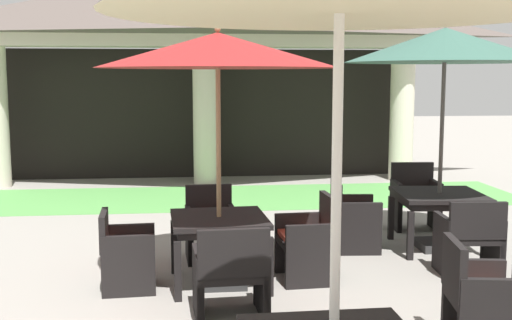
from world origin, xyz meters
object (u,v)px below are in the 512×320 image
(patio_chair_near_foreground_south, at_px, (231,274))
(patio_chair_near_foreground_east, at_px, (309,241))
(patio_table_mid_right, at_px, (439,200))
(patio_umbrella_mid_right, at_px, (445,47))
(patio_chair_mid_right_north, at_px, (415,198))
(patio_chair_far_back_west, at_px, (478,299))
(patio_umbrella_near_foreground, at_px, (218,53))
(patio_table_near_foreground, at_px, (219,226))
(patio_chair_mid_right_west, at_px, (353,218))
(patio_chair_near_foreground_north, at_px, (211,226))
(patio_chair_near_foreground_west, at_px, (126,252))
(patio_chair_mid_right_south, at_px, (470,238))

(patio_chair_near_foreground_south, relative_size, patio_chair_near_foreground_east, 0.96)
(patio_table_mid_right, xyz_separation_m, patio_umbrella_mid_right, (-0.00, 0.00, 1.85))
(patio_chair_mid_right_north, distance_m, patio_chair_far_back_west, 4.05)
(patio_table_mid_right, bearing_deg, patio_umbrella_near_foreground, -158.71)
(patio_chair_near_foreground_east, bearing_deg, patio_chair_far_back_west, -155.93)
(patio_table_near_foreground, xyz_separation_m, patio_chair_mid_right_west, (1.69, 1.16, -0.21))
(patio_chair_near_foreground_north, height_order, patio_table_mid_right, patio_chair_near_foreground_north)
(patio_chair_near_foreground_east, height_order, patio_umbrella_mid_right, patio_umbrella_mid_right)
(patio_umbrella_near_foreground, xyz_separation_m, patio_chair_near_foreground_north, (-0.05, 0.94, -1.96))
(patio_chair_near_foreground_west, xyz_separation_m, patio_chair_near_foreground_north, (0.88, 0.99, 0.01))
(patio_chair_near_foreground_west, bearing_deg, patio_chair_far_back_west, 55.01)
(patio_chair_mid_right_north, bearing_deg, patio_chair_near_foreground_north, 26.95)
(patio_chair_near_foreground_south, xyz_separation_m, patio_chair_mid_right_south, (2.62, 0.96, 0.00))
(patio_table_near_foreground, xyz_separation_m, patio_umbrella_mid_right, (2.76, 1.07, 1.85))
(patio_chair_near_foreground_east, bearing_deg, patio_chair_mid_right_south, -94.62)
(patio_chair_near_foreground_south, xyz_separation_m, patio_chair_far_back_west, (1.85, -0.87, 0.01))
(patio_chair_near_foreground_south, xyz_separation_m, patio_chair_near_foreground_north, (-0.11, 1.88, -0.01))
(patio_chair_mid_right_west, bearing_deg, patio_chair_far_back_west, 8.65)
(patio_umbrella_near_foreground, height_order, patio_table_mid_right, patio_umbrella_near_foreground)
(patio_chair_near_foreground_west, bearing_deg, patio_chair_mid_right_north, 116.82)
(patio_chair_near_foreground_south, bearing_deg, patio_chair_mid_right_north, 44.58)
(patio_table_near_foreground, xyz_separation_m, patio_chair_near_foreground_north, (-0.05, 0.94, -0.22))
(patio_chair_near_foreground_south, relative_size, patio_chair_mid_right_north, 0.94)
(patio_chair_near_foreground_east, relative_size, patio_table_mid_right, 0.81)
(patio_chair_mid_right_north, bearing_deg, patio_umbrella_mid_right, 90.00)
(patio_chair_mid_right_west, distance_m, patio_chair_mid_right_south, 1.50)
(patio_chair_near_foreground_west, distance_m, patio_chair_far_back_west, 3.34)
(patio_umbrella_near_foreground, relative_size, patio_umbrella_mid_right, 0.95)
(patio_table_near_foreground, height_order, patio_chair_near_foreground_east, patio_chair_near_foreground_east)
(patio_umbrella_near_foreground, height_order, patio_umbrella_mid_right, patio_umbrella_mid_right)
(patio_chair_near_foreground_east, xyz_separation_m, patio_chair_far_back_west, (0.96, -1.86, -0.00))
(patio_chair_far_back_west, bearing_deg, patio_umbrella_near_foreground, -124.24)
(patio_chair_near_foreground_east, bearing_deg, patio_umbrella_near_foreground, 90.00)
(patio_chair_near_foreground_south, distance_m, patio_chair_near_foreground_north, 1.89)
(patio_umbrella_near_foreground, bearing_deg, patio_chair_near_foreground_east, 3.29)
(patio_chair_near_foreground_south, height_order, patio_chair_near_foreground_east, patio_chair_near_foreground_east)
(patio_umbrella_near_foreground, bearing_deg, patio_chair_far_back_west, -43.49)
(patio_umbrella_near_foreground, xyz_separation_m, patio_chair_mid_right_west, (1.69, 1.16, -1.95))
(patio_chair_mid_right_west, relative_size, patio_chair_mid_right_south, 1.01)
(patio_table_near_foreground, bearing_deg, patio_chair_far_back_west, -43.49)
(patio_chair_near_foreground_west, relative_size, patio_chair_mid_right_north, 0.87)
(patio_table_near_foreground, xyz_separation_m, patio_chair_near_foreground_west, (-0.94, -0.05, -0.23))
(patio_chair_mid_right_south, bearing_deg, patio_chair_mid_right_west, 135.06)
(patio_chair_mid_right_south, bearing_deg, patio_chair_mid_right_north, 90.00)
(patio_table_mid_right, height_order, patio_chair_mid_right_west, patio_chair_mid_right_west)
(patio_umbrella_mid_right, bearing_deg, patio_chair_mid_right_north, 85.50)
(patio_table_near_foreground, height_order, patio_chair_mid_right_west, patio_chair_mid_right_west)
(patio_chair_near_foreground_north, relative_size, patio_chair_mid_right_south, 1.00)
(patio_table_near_foreground, relative_size, patio_chair_far_back_west, 1.15)
(patio_chair_near_foreground_north, bearing_deg, patio_chair_near_foreground_east, 135.08)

